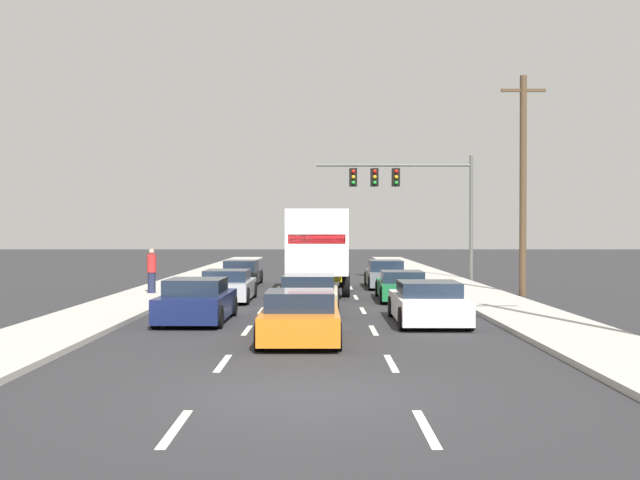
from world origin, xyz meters
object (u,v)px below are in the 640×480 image
at_px(car_tan, 306,295).
at_px(traffic_signal_mast, 397,185).
at_px(car_orange, 297,318).
at_px(box_truck, 315,246).
at_px(pedestrian_near_corner, 149,271).
at_px(utility_pole_mid, 520,183).
at_px(car_navy, 194,302).
at_px(car_silver, 225,286).
at_px(car_white, 425,304).
at_px(car_black, 238,274).
at_px(car_gray, 383,275).
at_px(car_green, 399,287).

bearing_deg(car_tan, traffic_signal_mast, 73.41).
distance_m(car_tan, car_orange, 6.31).
distance_m(box_truck, pedestrian_near_corner, 7.05).
height_order(car_tan, car_orange, car_tan).
bearing_deg(utility_pole_mid, pedestrian_near_corner, -179.82).
bearing_deg(utility_pole_mid, traffic_signal_mast, 113.18).
bearing_deg(car_navy, car_tan, 37.71).
bearing_deg(car_orange, pedestrian_near_corner, 117.28).
xyz_separation_m(car_orange, utility_pole_mid, (8.76, 12.44, 4.07)).
xyz_separation_m(car_silver, car_white, (6.63, -6.79, 0.01)).
distance_m(car_black, car_gray, 7.10).
bearing_deg(car_tan, car_white, -38.90).
distance_m(box_truck, car_green, 4.96).
bearing_deg(traffic_signal_mast, car_gray, -103.90).
relative_size(car_tan, car_green, 0.99).
relative_size(car_silver, car_green, 0.92).
xyz_separation_m(car_white, pedestrian_near_corner, (-9.99, 8.90, 0.47)).
height_order(car_orange, pedestrian_near_corner, pedestrian_near_corner).
distance_m(car_orange, utility_pole_mid, 15.75).
bearing_deg(car_tan, box_truck, 88.09).
height_order(car_silver, car_gray, car_gray).
height_order(car_gray, traffic_signal_mast, traffic_signal_mast).
relative_size(car_navy, utility_pole_mid, 0.46).
bearing_deg(traffic_signal_mast, utility_pole_mid, -66.82).
relative_size(box_truck, car_white, 1.89).
height_order(car_orange, traffic_signal_mast, traffic_signal_mast).
bearing_deg(car_green, car_black, 131.68).
distance_m(car_gray, car_white, 13.56).
bearing_deg(car_silver, traffic_signal_mast, 56.05).
relative_size(car_green, pedestrian_near_corner, 2.46).
xyz_separation_m(car_green, pedestrian_near_corner, (-10.02, 1.71, 0.52)).
bearing_deg(utility_pole_mid, car_navy, -143.98).
distance_m(box_truck, car_tan, 7.95).
distance_m(car_navy, car_green, 9.66).
relative_size(car_orange, traffic_signal_mast, 0.50).
bearing_deg(car_gray, box_truck, -137.36).
bearing_deg(box_truck, car_gray, 42.64).
bearing_deg(car_white, traffic_signal_mast, 86.45).
bearing_deg(car_black, car_green, -48.32).
distance_m(car_navy, car_gray, 14.85).
xyz_separation_m(car_navy, car_orange, (3.14, -3.79, -0.02)).
relative_size(car_green, utility_pole_mid, 0.49).
bearing_deg(car_white, car_green, 89.80).
bearing_deg(car_navy, car_gray, 63.21).
bearing_deg(car_orange, car_tan, 88.98).
relative_size(car_tan, pedestrian_near_corner, 2.43).
distance_m(car_tan, car_white, 4.48).
bearing_deg(car_tan, car_navy, -142.29).
relative_size(car_tan, car_orange, 1.04).
relative_size(car_silver, utility_pole_mid, 0.45).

